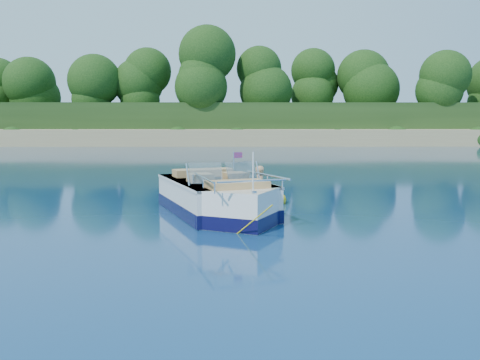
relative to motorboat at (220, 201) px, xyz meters
The scene contains 6 objects.
ground 0.61m from the motorboat, 23.20° to the right, with size 160.00×160.00×0.00m, color #0A1C46.
shoreline 63.59m from the motorboat, 89.61° to the left, with size 170.00×59.00×6.00m.
treeline 41.16m from the motorboat, 89.34° to the left, with size 150.00×7.12×8.19m.
motorboat is the anchor object (origin of this frame).
tow_tube 2.45m from the motorboat, 59.80° to the left, with size 1.70×1.70×0.36m.
boy 2.39m from the motorboat, 61.12° to the left, with size 0.52×0.34×1.43m, color tan.
Camera 1 is at (-0.06, -13.27, 2.45)m, focal length 40.00 mm.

